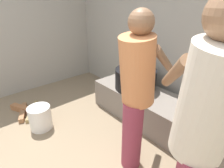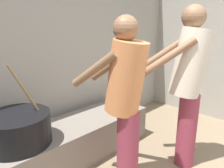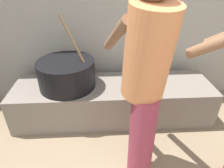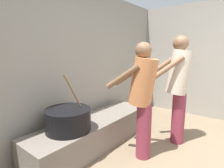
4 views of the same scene
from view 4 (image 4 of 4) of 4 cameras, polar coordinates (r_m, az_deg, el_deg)
block_enclosure_rear at (r=3.02m, az=-12.70°, el=6.10°), size 5.14×0.20×2.46m
hearth_ledge at (r=2.90m, az=-5.46°, el=-14.90°), size 2.18×0.60×0.42m
cooking_pot_main at (r=2.46m, az=-13.76°, el=-10.88°), size 0.59×0.59×0.74m
cook_in_orange_shirt at (r=2.39m, az=9.65°, el=-3.16°), size 0.46×0.71×1.56m
cook_in_cream_shirt at (r=2.90m, az=20.34°, el=0.17°), size 0.69×0.72×1.67m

